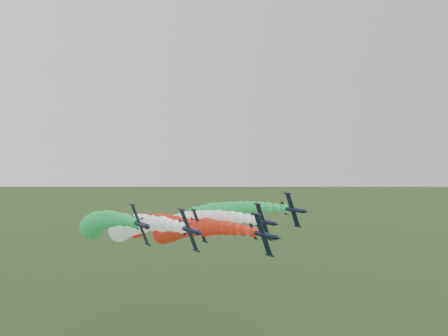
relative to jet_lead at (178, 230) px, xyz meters
The scene contains 6 objects.
jet_lead is the anchor object (origin of this frame).
jet_inner_left 13.71m from the jet_lead, 150.26° to the left, with size 11.20×70.42×16.47m.
jet_inner_right 12.91m from the jet_lead, 52.30° to the left, with size 10.80×70.03×16.08m.
jet_outer_left 24.19m from the jet_lead, 140.71° to the left, with size 11.43×70.66×16.71m.
jet_outer_right 23.85m from the jet_lead, 39.06° to the left, with size 11.66×70.89×16.94m.
jet_trail 28.03m from the jet_lead, 88.78° to the left, with size 11.48×70.71×16.76m.
Camera 1 is at (-47.77, -76.75, 53.07)m, focal length 35.00 mm.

